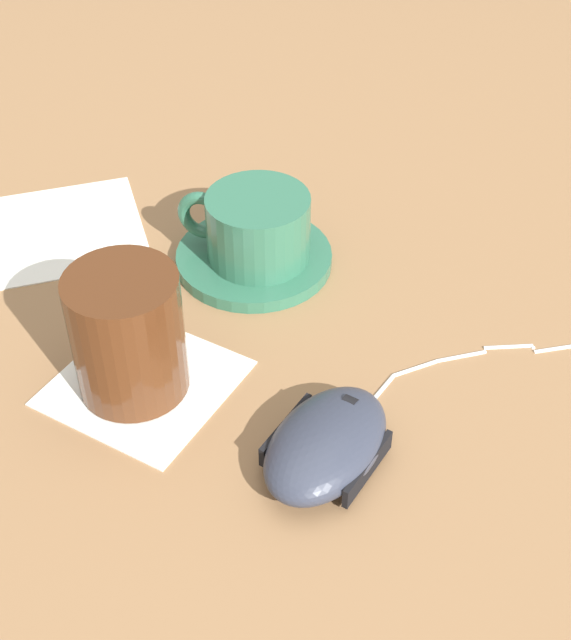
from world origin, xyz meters
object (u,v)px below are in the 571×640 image
coffee_cup (256,227)px  drinking_glass (128,334)px  saucer (254,258)px  computer_mouse (326,444)px

coffee_cup → drinking_glass: 0.16m
saucer → computer_mouse: size_ratio=1.03×
saucer → drinking_glass: size_ratio=1.38×
saucer → computer_mouse: computer_mouse is taller
saucer → coffee_cup: coffee_cup is taller
coffee_cup → drinking_glass: drinking_glass is taller
coffee_cup → computer_mouse: size_ratio=0.87×
coffee_cup → drinking_glass: size_ratio=1.17×
computer_mouse → drinking_glass: bearing=-114.7°
coffee_cup → drinking_glass: (0.14, -0.08, 0.01)m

